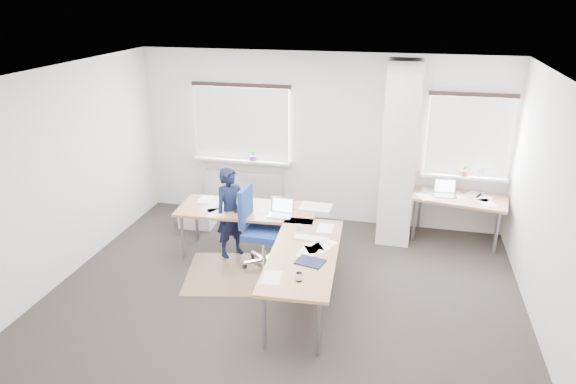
% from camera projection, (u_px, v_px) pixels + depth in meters
% --- Properties ---
extents(ground, '(6.00, 6.00, 0.00)m').
position_uv_depth(ground, '(284.00, 295.00, 6.63)').
color(ground, '#2B2622').
rests_on(ground, ground).
extents(room_shell, '(6.04, 5.04, 2.82)m').
position_uv_depth(room_shell, '(306.00, 156.00, 6.36)').
color(room_shell, beige).
rests_on(room_shell, ground).
extents(floor_mat, '(1.59, 1.43, 0.01)m').
position_uv_depth(floor_mat, '(237.00, 273.00, 7.13)').
color(floor_mat, brown).
rests_on(floor_mat, ground).
extents(white_crate, '(0.56, 0.40, 0.33)m').
position_uv_depth(white_crate, '(197.00, 216.00, 8.53)').
color(white_crate, white).
rests_on(white_crate, ground).
extents(desk_main, '(2.54, 2.62, 0.96)m').
position_uv_depth(desk_main, '(277.00, 231.00, 6.80)').
color(desk_main, '#986841').
rests_on(desk_main, ground).
extents(desk_side, '(1.50, 0.93, 1.22)m').
position_uv_depth(desk_side, '(459.00, 199.00, 7.86)').
color(desk_side, '#986841').
rests_on(desk_side, ground).
extents(task_chair, '(0.63, 0.63, 1.16)m').
position_uv_depth(task_chair, '(261.00, 245.00, 7.24)').
color(task_chair, navy).
rests_on(task_chair, ground).
extents(person, '(0.56, 0.59, 1.36)m').
position_uv_depth(person, '(231.00, 213.00, 7.40)').
color(person, black).
rests_on(person, ground).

